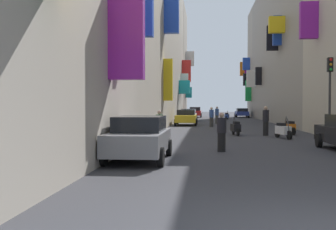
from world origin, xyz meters
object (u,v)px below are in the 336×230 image
object	(u,v)px
scooter_blue	(227,116)
scooter_orange	(289,127)
scooter_white	(283,130)
pedestrian_crossing	(222,132)
pedestrian_near_left	(211,117)
parked_car_silver	(189,115)
parked_car_red	(195,112)
pedestrian_near_right	(266,121)
parked_car_blue	(242,112)
pedestrian_mid_street	(159,126)
pedestrian_far_away	(217,115)
scooter_black	(236,128)
parked_car_yellow	(186,117)
parked_car_grey	(139,137)
traffic_light_near_corner	(330,84)

from	to	relation	value
scooter_blue	scooter_orange	bearing A→B (deg)	-84.01
scooter_white	pedestrian_crossing	bearing A→B (deg)	-119.33
scooter_white	scooter_blue	distance (m)	27.53
pedestrian_crossing	pedestrian_near_left	xyz separation A→B (m)	(-0.15, 17.44, 0.06)
parked_car_silver	parked_car_red	size ratio (longest dim) A/B	0.98
pedestrian_near_right	scooter_white	bearing A→B (deg)	-71.53
scooter_white	pedestrian_crossing	size ratio (longest dim) A/B	1.17
parked_car_blue	parked_car_red	world-z (taller)	parked_car_red
pedestrian_near_left	pedestrian_mid_street	world-z (taller)	pedestrian_near_left
scooter_white	pedestrian_far_away	world-z (taller)	pedestrian_far_away
scooter_black	pedestrian_far_away	world-z (taller)	pedestrian_far_away
parked_car_yellow	pedestrian_far_away	xyz separation A→B (m)	(2.89, 2.80, 0.09)
parked_car_grey	scooter_blue	world-z (taller)	parked_car_grey
pedestrian_near_right	pedestrian_mid_street	world-z (taller)	pedestrian_near_right
traffic_light_near_corner	scooter_blue	bearing A→B (deg)	97.64
parked_car_blue	scooter_blue	world-z (taller)	parked_car_blue
scooter_orange	pedestrian_mid_street	xyz separation A→B (m)	(-7.60, -5.19, 0.32)
parked_car_grey	parked_car_yellow	xyz separation A→B (m)	(0.42, 22.94, -0.02)
parked_car_red	traffic_light_near_corner	world-z (taller)	traffic_light_near_corner
parked_car_silver	pedestrian_near_left	size ratio (longest dim) A/B	2.44
scooter_black	scooter_blue	bearing A→B (deg)	88.14
parked_car_yellow	pedestrian_far_away	distance (m)	4.02
parked_car_grey	pedestrian_mid_street	size ratio (longest dim) A/B	2.50
parked_car_blue	traffic_light_near_corner	distance (m)	37.95
parked_car_yellow	pedestrian_crossing	distance (m)	20.42
parked_car_red	parked_car_blue	bearing A→B (deg)	0.73
scooter_white	traffic_light_near_corner	xyz separation A→B (m)	(2.20, -0.92, 2.49)
parked_car_silver	pedestrian_crossing	size ratio (longest dim) A/B	2.62
pedestrian_mid_street	traffic_light_near_corner	distance (m)	9.20
scooter_black	pedestrian_far_away	distance (m)	14.50
pedestrian_crossing	parked_car_silver	bearing A→B (deg)	95.09
pedestrian_near_left	pedestrian_near_right	xyz separation A→B (m)	(3.14, -9.03, 0.06)
parked_car_blue	scooter_black	bearing A→B (deg)	-95.79
parked_car_silver	pedestrian_mid_street	bearing A→B (deg)	-90.89
parked_car_grey	pedestrian_near_right	xyz separation A→B (m)	(5.83, 11.09, 0.12)
scooter_orange	pedestrian_near_right	bearing A→B (deg)	-146.39
pedestrian_near_right	pedestrian_mid_street	bearing A→B (deg)	-145.48
scooter_blue	pedestrian_mid_street	world-z (taller)	pedestrian_mid_street
parked_car_silver	pedestrian_crossing	bearing A→B (deg)	-84.91
parked_car_silver	scooter_white	xyz separation A→B (m)	(6.25, -22.90, -0.28)
parked_car_grey	pedestrian_crossing	xyz separation A→B (m)	(2.85, 2.67, -0.00)
parked_car_grey	parked_car_blue	world-z (taller)	parked_car_grey
scooter_blue	pedestrian_near_right	xyz separation A→B (m)	(0.96, -25.54, 0.43)
parked_car_blue	pedestrian_crossing	world-z (taller)	pedestrian_crossing
pedestrian_near_left	pedestrian_near_right	size ratio (longest dim) A/B	0.94
parked_car_yellow	scooter_white	bearing A→B (deg)	-66.29
parked_car_silver	scooter_white	bearing A→B (deg)	-74.73
scooter_orange	pedestrian_far_away	bearing A→B (deg)	106.91
parked_car_blue	pedestrian_crossing	bearing A→B (deg)	-96.22
parked_car_yellow	parked_car_silver	size ratio (longest dim) A/B	1.09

